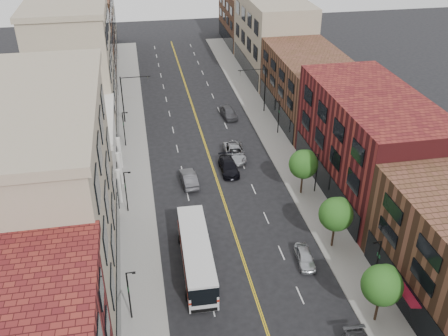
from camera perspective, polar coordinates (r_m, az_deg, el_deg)
sidewalk_left at (r=66.70m, az=-10.23°, el=0.60°), size 4.00×110.00×0.15m
sidewalk_right at (r=69.29m, az=6.48°, el=2.11°), size 4.00×110.00×0.15m
bldg_l_tanoffice at (r=44.01m, az=-19.55°, el=-4.18°), size 10.00×22.00×18.00m
bldg_l_white at (r=61.84m, az=-16.92°, el=1.34°), size 10.00×14.00×8.00m
bldg_l_far_a at (r=75.45m, az=-16.55°, el=10.86°), size 10.00×20.00×18.00m
bldg_l_far_b at (r=94.93m, az=-15.60°, el=13.94°), size 10.00×20.00×15.00m
bldg_l_far_c at (r=111.80m, az=-15.29°, el=17.70°), size 10.00×16.00×20.00m
bldg_r_mid at (r=60.03m, az=16.19°, el=2.71°), size 10.00×22.00×12.00m
bldg_r_far_a at (r=77.97m, az=9.62°, el=9.17°), size 10.00×20.00×10.00m
bldg_r_far_b at (r=96.31m, az=5.55°, el=14.80°), size 10.00×22.00×14.00m
bldg_r_far_c at (r=115.42m, az=2.77°, el=16.75°), size 10.00×18.00×11.00m
tree_r_1 at (r=43.47m, az=17.69°, el=-12.49°), size 3.40×3.40×5.59m
tree_r_2 at (r=50.34m, az=12.74°, el=-5.04°), size 3.40×3.40×5.59m
tree_r_3 at (r=58.13m, az=9.13°, el=0.55°), size 3.40×3.40×5.59m
lamp_l_1 at (r=43.12m, az=-10.77°, el=-13.86°), size 0.81×0.55×5.05m
lamp_l_2 at (r=55.79m, az=-11.13°, el=-2.43°), size 0.81×0.55×5.05m
lamp_l_3 at (r=69.84m, az=-11.34°, el=4.60°), size 0.81×0.55×5.05m
lamp_r_1 at (r=47.39m, az=17.09°, el=-10.08°), size 0.81×0.55×5.05m
lamp_r_2 at (r=59.15m, az=10.49°, el=-0.32°), size 0.81×0.55×5.05m
lamp_r_3 at (r=72.55m, az=6.24°, el=6.04°), size 0.81×0.55×5.05m
signal_mast_left at (r=76.51m, az=-11.03°, el=8.33°), size 4.49×0.18×7.20m
signal_mast_right at (r=78.83m, az=4.20°, el=9.49°), size 4.49×0.18×7.20m
city_bus at (r=48.03m, az=-3.19°, el=-9.68°), size 3.15×12.13×3.10m
car_parked_far at (r=49.89m, az=9.22°, el=-10.00°), size 1.99×4.12×1.35m
car_lane_behind at (r=61.05m, az=-4.04°, el=-1.18°), size 1.98×4.90×1.58m
car_lane_a at (r=63.45m, az=0.53°, el=0.18°), size 2.13×5.19×1.50m
car_lane_b at (r=66.57m, az=1.22°, el=1.78°), size 3.13×6.03×1.62m
car_lane_c at (r=78.28m, az=0.50°, el=6.38°), size 2.38×5.00×1.65m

